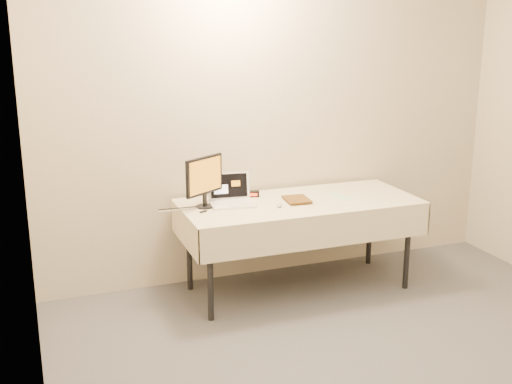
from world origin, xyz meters
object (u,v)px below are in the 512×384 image
object	(u,v)px
laptop	(231,196)
book	(286,187)
monitor	(204,178)
table	(299,208)

from	to	relation	value
laptop	book	xyz separation A→B (m)	(0.41, -0.11, 0.07)
laptop	monitor	size ratio (longest dim) A/B	0.91
laptop	book	bearing A→B (deg)	-8.69
monitor	book	size ratio (longest dim) A/B	1.60
monitor	book	distance (m)	0.64
table	monitor	size ratio (longest dim) A/B	4.78
table	monitor	distance (m)	0.80
book	monitor	bearing A→B (deg)	178.25
book	table	bearing A→B (deg)	3.23
book	laptop	bearing A→B (deg)	170.49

